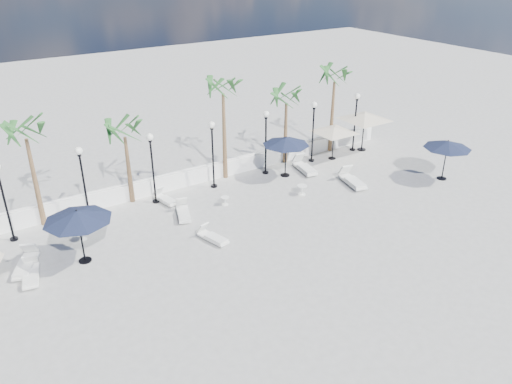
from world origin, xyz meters
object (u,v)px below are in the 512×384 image
parasol_navy_mid (286,141)px  parasol_cream_sq_a (334,128)px  lounger_0 (31,274)px  lounger_2 (213,237)px  parasol_navy_right (448,145)px  parasol_navy_left (77,216)px  parasol_cream_sq_b (365,114)px  lounger_1 (26,264)px  lounger_5 (352,180)px  lounger_6 (305,167)px  lounger_4 (165,199)px  lounger_3 (183,212)px

parasol_navy_mid → parasol_cream_sq_a: 4.11m
lounger_0 → lounger_2: bearing=1.9°
parasol_navy_right → parasol_navy_left: bearing=172.2°
lounger_0 → parasol_cream_sq_a: size_ratio=0.41×
parasol_cream_sq_b → lounger_1: bearing=-173.4°
lounger_2 → lounger_5: size_ratio=0.77×
lounger_6 → parasol_navy_right: bearing=-30.5°
lounger_6 → lounger_2: bearing=-144.2°
parasol_navy_right → lounger_4: bearing=157.9°
parasol_navy_left → parasol_cream_sq_b: (19.26, 3.23, 0.28)m
lounger_5 → parasol_navy_left: bearing=-168.7°
lounger_4 → parasol_navy_left: bearing=-159.3°
lounger_6 → parasol_cream_sq_b: (5.38, 0.72, 2.22)m
lounger_2 → parasol_navy_right: (14.52, -1.23, 1.91)m
parasol_navy_left → parasol_navy_right: parasol_navy_left is taller
lounger_2 → lounger_3: 2.82m
lounger_3 → parasol_navy_mid: size_ratio=0.70×
lounger_3 → parasol_navy_mid: parasol_navy_mid is taller
parasol_cream_sq_a → parasol_navy_left: bearing=-169.4°
lounger_0 → lounger_5: 17.19m
parasol_cream_sq_b → lounger_2: bearing=-161.1°
lounger_0 → parasol_cream_sq_b: size_ratio=0.35×
lounger_6 → parasol_navy_mid: size_ratio=0.81×
lounger_1 → parasol_cream_sq_b: parasol_cream_sq_b is taller
lounger_3 → lounger_4: 1.95m
lounger_2 → lounger_6: (8.47, 4.02, 0.06)m
lounger_2 → parasol_navy_left: 5.96m
lounger_3 → parasol_cream_sq_b: (13.99, 1.92, 2.26)m
parasol_navy_mid → parasol_cream_sq_b: bearing=5.2°
lounger_0 → lounger_3: size_ratio=0.99×
lounger_4 → parasol_cream_sq_a: size_ratio=0.37×
lounger_4 → lounger_5: size_ratio=0.75×
lounger_3 → lounger_6: bearing=27.4°
lounger_0 → parasol_cream_sq_a: parasol_cream_sq_a is taller
parasol_cream_sq_a → lounger_3: bearing=-170.9°
lounger_2 → parasol_cream_sq_a: parasol_cream_sq_a is taller
lounger_0 → lounger_5: (17.18, -0.38, 0.04)m
lounger_1 → lounger_3: (7.50, 0.57, -0.02)m
parasol_navy_left → lounger_2: bearing=-15.6°
lounger_1 → parasol_navy_right: (22.16, -3.48, 1.86)m
lounger_6 → parasol_navy_left: 14.24m
lounger_4 → parasol_cream_sq_a: parasol_cream_sq_a is taller
lounger_1 → lounger_5: lounger_5 is taller
lounger_0 → lounger_4: lounger_0 is taller
lounger_6 → parasol_navy_right: parasol_navy_right is taller
parasol_navy_right → lounger_6: bearing=139.1°
lounger_0 → lounger_2: size_ratio=1.09×
lounger_0 → lounger_1: bearing=104.6°
lounger_6 → lounger_1: bearing=-163.3°
lounger_5 → parasol_navy_mid: 4.38m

